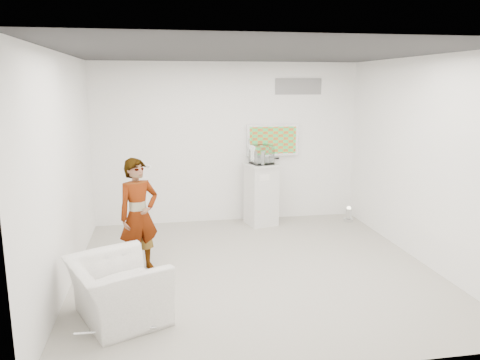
{
  "coord_description": "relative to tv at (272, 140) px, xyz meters",
  "views": [
    {
      "loc": [
        -1.29,
        -6.18,
        2.61
      ],
      "look_at": [
        -0.1,
        0.6,
        1.18
      ],
      "focal_mm": 35.0,
      "sensor_mm": 36.0,
      "label": 1
    }
  ],
  "objects": [
    {
      "name": "room",
      "position": [
        -0.85,
        -2.45,
        -0.05
      ],
      "size": [
        5.01,
        5.01,
        3.0
      ],
      "color": "#A7A299",
      "rests_on": "ground"
    },
    {
      "name": "tv",
      "position": [
        0.0,
        0.0,
        0.0
      ],
      "size": [
        1.0,
        0.08,
        0.6
      ],
      "primitive_type": "cube",
      "color": "silver",
      "rests_on": "room"
    },
    {
      "name": "logo_decal",
      "position": [
        0.5,
        0.04,
        1.0
      ],
      "size": [
        0.9,
        0.02,
        0.3
      ],
      "primitive_type": "cube",
      "color": "gray",
      "rests_on": "room"
    },
    {
      "name": "person",
      "position": [
        -2.45,
        -2.23,
        -0.74
      ],
      "size": [
        0.7,
        0.62,
        1.61
      ],
      "primitive_type": "imported",
      "rotation": [
        0.0,
        0.0,
        0.5
      ],
      "color": "white",
      "rests_on": "room"
    },
    {
      "name": "armchair",
      "position": [
        -2.66,
        -3.61,
        -1.2
      ],
      "size": [
        1.29,
        1.36,
        0.7
      ],
      "primitive_type": "imported",
      "rotation": [
        0.0,
        0.0,
        1.99
      ],
      "color": "white",
      "rests_on": "room"
    },
    {
      "name": "pedestal",
      "position": [
        -0.29,
        -0.33,
        -0.98
      ],
      "size": [
        0.67,
        0.67,
        1.15
      ],
      "primitive_type": "cube",
      "rotation": [
        0.0,
        0.0,
        0.23
      ],
      "color": "silver",
      "rests_on": "room"
    },
    {
      "name": "floor_uplight",
      "position": [
        1.41,
        -0.47,
        -1.41
      ],
      "size": [
        0.22,
        0.22,
        0.28
      ],
      "primitive_type": "cylinder",
      "rotation": [
        0.0,
        0.0,
        0.27
      ],
      "color": "silver",
      "rests_on": "room"
    },
    {
      "name": "vitrine",
      "position": [
        -0.29,
        -0.33,
        -0.22
      ],
      "size": [
        0.43,
        0.43,
        0.35
      ],
      "primitive_type": "cube",
      "rotation": [
        0.0,
        0.0,
        0.26
      ],
      "color": "silver",
      "rests_on": "pedestal"
    },
    {
      "name": "console",
      "position": [
        -0.29,
        -0.33,
        -0.28
      ],
      "size": [
        0.08,
        0.18,
        0.24
      ],
      "primitive_type": "cube",
      "rotation": [
        0.0,
        0.0,
        -0.16
      ],
      "color": "silver",
      "rests_on": "pedestal"
    },
    {
      "name": "wii_remote",
      "position": [
        -2.3,
        -1.97,
        -0.1
      ],
      "size": [
        0.1,
        0.12,
        0.03
      ],
      "primitive_type": "cube",
      "rotation": [
        0.0,
        0.0,
        0.64
      ],
      "color": "silver",
      "rests_on": "person"
    }
  ]
}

